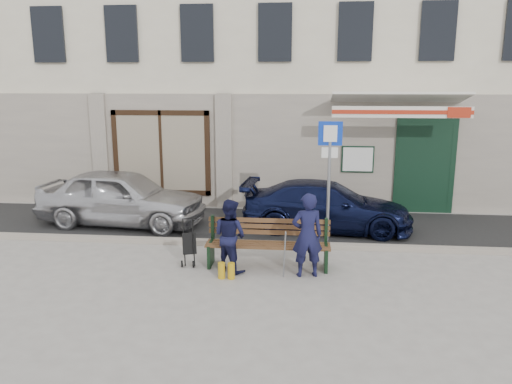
# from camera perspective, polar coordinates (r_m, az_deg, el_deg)

# --- Properties ---
(ground) EXTENTS (80.00, 80.00, 0.00)m
(ground) POSITION_cam_1_polar(r_m,az_deg,el_deg) (9.57, 0.14, -9.14)
(ground) COLOR #9E9991
(ground) RESTS_ON ground
(asphalt_lane) EXTENTS (60.00, 3.20, 0.01)m
(asphalt_lane) POSITION_cam_1_polar(r_m,az_deg,el_deg) (12.50, 1.50, -3.88)
(asphalt_lane) COLOR #282828
(asphalt_lane) RESTS_ON ground
(curb) EXTENTS (60.00, 0.18, 0.12)m
(curb) POSITION_cam_1_polar(r_m,az_deg,el_deg) (10.96, 0.89, -5.96)
(curb) COLOR #9E9384
(curb) RESTS_ON ground
(building) EXTENTS (20.00, 8.27, 10.00)m
(building) POSITION_cam_1_polar(r_m,az_deg,el_deg) (17.39, 2.95, 17.27)
(building) COLOR beige
(building) RESTS_ON ground
(car_silver) EXTENTS (4.32, 2.10, 1.42)m
(car_silver) POSITION_cam_1_polar(r_m,az_deg,el_deg) (12.90, -15.11, -0.56)
(car_silver) COLOR silver
(car_silver) RESTS_ON ground
(car_navy) EXTENTS (4.18, 1.96, 1.18)m
(car_navy) POSITION_cam_1_polar(r_m,az_deg,el_deg) (12.18, 8.08, -1.60)
(car_navy) COLOR black
(car_navy) RESTS_ON ground
(parking_sign) EXTENTS (0.50, 0.08, 2.72)m
(parking_sign) POSITION_cam_1_polar(r_m,az_deg,el_deg) (10.70, 8.38, 3.22)
(parking_sign) COLOR gray
(parking_sign) RESTS_ON ground
(bench) EXTENTS (2.40, 1.17, 0.98)m
(bench) POSITION_cam_1_polar(r_m,az_deg,el_deg) (9.69, 1.09, -5.98)
(bench) COLOR brown
(bench) RESTS_ON ground
(man) EXTENTS (0.64, 0.49, 1.58)m
(man) POSITION_cam_1_polar(r_m,az_deg,el_deg) (9.19, 5.88, -4.92)
(man) COLOR #141537
(man) RESTS_ON ground
(woman) EXTENTS (0.86, 0.81, 1.40)m
(woman) POSITION_cam_1_polar(r_m,az_deg,el_deg) (9.44, -3.01, -4.98)
(woman) COLOR #131434
(woman) RESTS_ON ground
(stroller) EXTENTS (0.32, 0.42, 0.91)m
(stroller) POSITION_cam_1_polar(r_m,az_deg,el_deg) (9.93, -7.65, -5.98)
(stroller) COLOR black
(stroller) RESTS_ON ground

